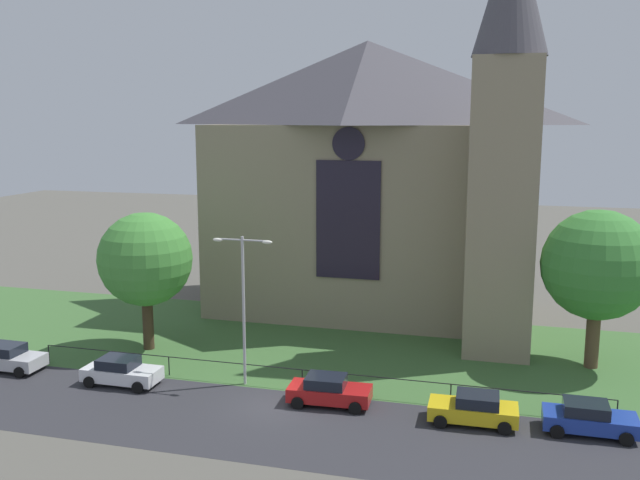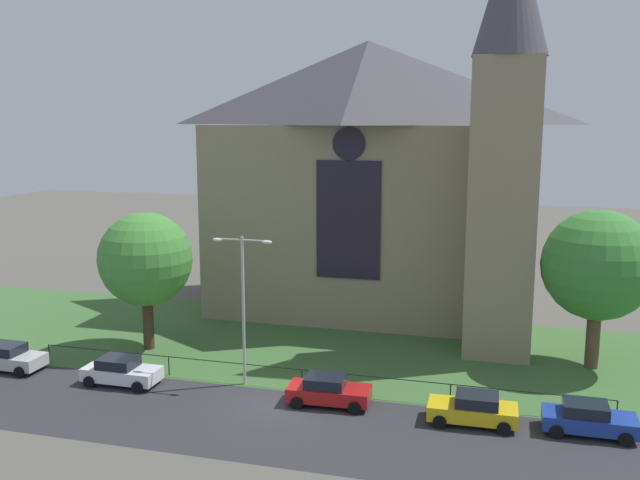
# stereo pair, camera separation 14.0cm
# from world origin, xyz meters

# --- Properties ---
(ground) EXTENTS (160.00, 160.00, 0.00)m
(ground) POSITION_xyz_m (0.00, 10.00, 0.00)
(ground) COLOR #56544C
(road_asphalt) EXTENTS (120.00, 8.00, 0.01)m
(road_asphalt) POSITION_xyz_m (0.00, -2.00, 0.00)
(road_asphalt) COLOR #2D2D33
(road_asphalt) RESTS_ON ground
(grass_verge) EXTENTS (120.00, 20.00, 0.01)m
(grass_verge) POSITION_xyz_m (0.00, 8.00, 0.00)
(grass_verge) COLOR #3D6633
(grass_verge) RESTS_ON ground
(church_building) EXTENTS (23.20, 16.20, 26.00)m
(church_building) POSITION_xyz_m (1.58, 18.87, 10.27)
(church_building) COLOR gray
(church_building) RESTS_ON ground
(iron_railing) EXTENTS (31.71, 0.07, 1.13)m
(iron_railing) POSITION_xyz_m (0.81, 2.50, 0.98)
(iron_railing) COLOR black
(iron_railing) RESTS_ON ground
(tree_right_far) EXTENTS (6.38, 6.38, 9.35)m
(tree_right_far) POSITION_xyz_m (16.27, 10.19, 6.13)
(tree_right_far) COLOR brown
(tree_right_far) RESTS_ON ground
(tree_left_near) EXTENTS (5.85, 5.85, 8.74)m
(tree_left_near) POSITION_xyz_m (-10.53, 6.43, 5.78)
(tree_left_near) COLOR #423021
(tree_left_near) RESTS_ON ground
(streetlamp_near) EXTENTS (3.37, 0.26, 8.27)m
(streetlamp_near) POSITION_xyz_m (-2.45, 2.40, 5.26)
(streetlamp_near) COLOR #B2B2B7
(streetlamp_near) RESTS_ON ground
(parked_car_silver) EXTENTS (4.21, 2.05, 1.51)m
(parked_car_silver) POSITION_xyz_m (-16.60, 0.87, 0.74)
(parked_car_silver) COLOR #B7B7BC
(parked_car_silver) RESTS_ON ground
(parked_car_white) EXTENTS (4.21, 2.04, 1.51)m
(parked_car_white) POSITION_xyz_m (-9.01, 0.60, 0.74)
(parked_car_white) COLOR silver
(parked_car_white) RESTS_ON ground
(parked_car_red) EXTENTS (4.28, 2.19, 1.51)m
(parked_car_red) POSITION_xyz_m (2.70, 0.92, 0.74)
(parked_car_red) COLOR #B21919
(parked_car_red) RESTS_ON ground
(parked_car_yellow) EXTENTS (4.24, 2.09, 1.51)m
(parked_car_yellow) POSITION_xyz_m (9.97, 0.53, 0.74)
(parked_car_yellow) COLOR gold
(parked_car_yellow) RESTS_ON ground
(parked_car_blue) EXTENTS (4.20, 2.02, 1.51)m
(parked_car_blue) POSITION_xyz_m (15.16, 0.83, 0.74)
(parked_car_blue) COLOR #1E3899
(parked_car_blue) RESTS_ON ground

